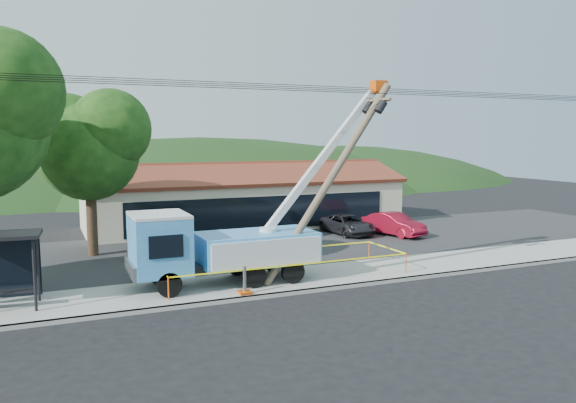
# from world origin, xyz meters

# --- Properties ---
(ground) EXTENTS (120.00, 120.00, 0.00)m
(ground) POSITION_xyz_m (0.00, 0.00, 0.00)
(ground) COLOR black
(ground) RESTS_ON ground
(curb) EXTENTS (60.00, 0.25, 0.15)m
(curb) POSITION_xyz_m (0.00, 2.10, 0.07)
(curb) COLOR gray
(curb) RESTS_ON ground
(sidewalk) EXTENTS (60.00, 4.00, 0.15)m
(sidewalk) POSITION_xyz_m (0.00, 4.00, 0.07)
(sidewalk) COLOR gray
(sidewalk) RESTS_ON ground
(parking_lot) EXTENTS (60.00, 12.00, 0.10)m
(parking_lot) POSITION_xyz_m (0.00, 12.00, 0.05)
(parking_lot) COLOR #28282B
(parking_lot) RESTS_ON ground
(strip_mall) EXTENTS (22.50, 8.53, 4.67)m
(strip_mall) POSITION_xyz_m (4.00, 19.98, 1.88)
(strip_mall) COLOR beige
(strip_mall) RESTS_ON ground
(tree_lot) EXTENTS (6.30, 5.60, 8.94)m
(tree_lot) POSITION_xyz_m (-7.00, 13.00, 6.21)
(tree_lot) COLOR #332316
(tree_lot) RESTS_ON ground
(hill_center) EXTENTS (89.60, 64.00, 32.00)m
(hill_center) POSITION_xyz_m (10.00, 55.00, 0.00)
(hill_center) COLOR #1B3814
(hill_center) RESTS_ON ground
(hill_east) EXTENTS (72.80, 52.00, 26.00)m
(hill_east) POSITION_xyz_m (30.00, 55.00, 0.00)
(hill_east) COLOR #1B3814
(hill_east) RESTS_ON ground
(utility_truck) EXTENTS (11.82, 4.28, 8.86)m
(utility_truck) POSITION_xyz_m (-2.47, 4.39, 1.86)
(utility_truck) COLOR black
(utility_truck) RESTS_ON ground
(leaning_pole) EXTENTS (6.23, 1.88, 8.79)m
(leaning_pole) POSITION_xyz_m (2.51, 3.42, 4.89)
(leaning_pole) COLOR brown
(leaning_pole) RESTS_ON ground
(caution_tape) EXTENTS (11.10, 3.28, 0.95)m
(caution_tape) POSITION_xyz_m (0.47, 4.45, 0.86)
(caution_tape) COLOR #E04F0C
(caution_tape) RESTS_ON ground
(car_silver) EXTENTS (2.55, 4.62, 1.49)m
(car_silver) POSITION_xyz_m (-3.84, 11.47, 0.00)
(car_silver) COLOR silver
(car_silver) RESTS_ON ground
(car_red) EXTENTS (2.59, 4.65, 1.45)m
(car_red) POSITION_xyz_m (11.36, 11.73, 0.00)
(car_red) COLOR maroon
(car_red) RESTS_ON ground
(car_dark) EXTENTS (2.29, 4.63, 1.26)m
(car_dark) POSITION_xyz_m (8.85, 13.31, 0.00)
(car_dark) COLOR black
(car_dark) RESTS_ON ground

